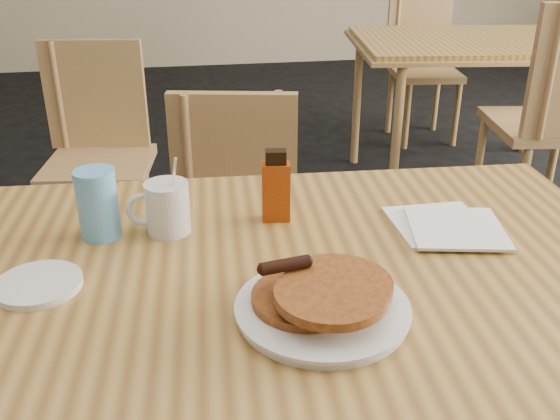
# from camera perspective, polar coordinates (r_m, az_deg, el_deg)

# --- Properties ---
(main_table) EXTENTS (1.40, 0.99, 0.75)m
(main_table) POSITION_cam_1_polar(r_m,az_deg,el_deg) (1.12, 0.81, -7.13)
(main_table) COLOR #A77F3B
(main_table) RESTS_ON floor
(neighbor_table) EXTENTS (1.36, 1.01, 0.75)m
(neighbor_table) POSITION_cam_1_polar(r_m,az_deg,el_deg) (3.38, 17.94, 14.01)
(neighbor_table) COLOR #A77F3B
(neighbor_table) RESTS_ON floor
(chair_main_far) EXTENTS (0.45, 0.46, 0.85)m
(chair_main_far) POSITION_cam_1_polar(r_m,az_deg,el_deg) (1.86, -3.82, -0.33)
(chair_main_far) COLOR #9A7D48
(chair_main_far) RESTS_ON floor
(chair_neighbor_far) EXTENTS (0.44, 0.44, 0.87)m
(chair_neighbor_far) POSITION_cam_1_polar(r_m,az_deg,el_deg) (4.09, 12.85, 13.65)
(chair_neighbor_far) COLOR #9A7D48
(chair_neighbor_far) RESTS_ON floor
(chair_wall_extra) EXTENTS (0.44, 0.45, 0.88)m
(chair_wall_extra) POSITION_cam_1_polar(r_m,az_deg,el_deg) (2.58, -16.33, 6.60)
(chair_wall_extra) COLOR #9A7D48
(chair_wall_extra) RESTS_ON floor
(pancake_plate) EXTENTS (0.27, 0.27, 0.08)m
(pancake_plate) POSITION_cam_1_polar(r_m,az_deg,el_deg) (0.97, 3.94, -8.34)
(pancake_plate) COLOR silver
(pancake_plate) RESTS_ON main_table
(coffee_mug) EXTENTS (0.12, 0.09, 0.16)m
(coffee_mug) POSITION_cam_1_polar(r_m,az_deg,el_deg) (1.22, -10.38, 0.28)
(coffee_mug) COLOR silver
(coffee_mug) RESTS_ON main_table
(syrup_bottle) EXTENTS (0.06, 0.04, 0.15)m
(syrup_bottle) POSITION_cam_1_polar(r_m,az_deg,el_deg) (1.25, -0.38, 2.02)
(syrup_bottle) COLOR maroon
(syrup_bottle) RESTS_ON main_table
(napkin_stack) EXTENTS (0.22, 0.23, 0.01)m
(napkin_stack) POSITION_cam_1_polar(r_m,az_deg,el_deg) (1.28, 15.04, -1.42)
(napkin_stack) COLOR white
(napkin_stack) RESTS_ON main_table
(blue_tumbler) EXTENTS (0.08, 0.08, 0.14)m
(blue_tumbler) POSITION_cam_1_polar(r_m,az_deg,el_deg) (1.23, -16.32, 0.55)
(blue_tumbler) COLOR #61A7E3
(blue_tumbler) RESTS_ON main_table
(side_saucer) EXTENTS (0.18, 0.18, 0.01)m
(side_saucer) POSITION_cam_1_polar(r_m,az_deg,el_deg) (1.12, -21.23, -6.35)
(side_saucer) COLOR silver
(side_saucer) RESTS_ON main_table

